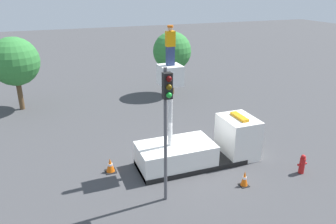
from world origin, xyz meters
TOP-DOWN VIEW (x-y plane):
  - ground_plane at (0.00, 0.00)m, footprint 120.00×120.00m
  - bucket_truck at (0.53, 0.00)m, footprint 6.31×2.19m
  - worker at (-1.13, 0.00)m, footprint 0.40×0.26m
  - traffic_light_pole at (-2.23, -2.48)m, footprint 0.34×0.57m
  - fire_hydrant at (4.73, -2.71)m, footprint 0.51×0.27m
  - traffic_cone_rear at (-4.02, 0.70)m, footprint 0.53×0.53m
  - traffic_cone_curbside at (1.50, -2.67)m, footprint 0.41×0.41m
  - tree_left_bg at (3.35, 11.30)m, footprint 3.12×3.12m
  - tree_right_bg at (-8.43, 11.73)m, footprint 3.45×3.45m

SIDE VIEW (x-z plane):
  - ground_plane at x=0.00m, z-range 0.00..0.00m
  - traffic_cone_rear at x=-4.02m, z-range -0.02..0.70m
  - traffic_cone_curbside at x=1.50m, z-range -0.02..0.73m
  - fire_hydrant at x=4.73m, z-range -0.01..0.99m
  - bucket_truck at x=0.53m, z-range -1.72..3.55m
  - tree_right_bg at x=-8.43m, z-range 0.92..6.23m
  - tree_left_bg at x=3.35m, z-range 1.01..6.19m
  - traffic_light_pole at x=-2.23m, z-range 1.19..6.99m
  - worker at x=-1.13m, z-range 5.28..7.03m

